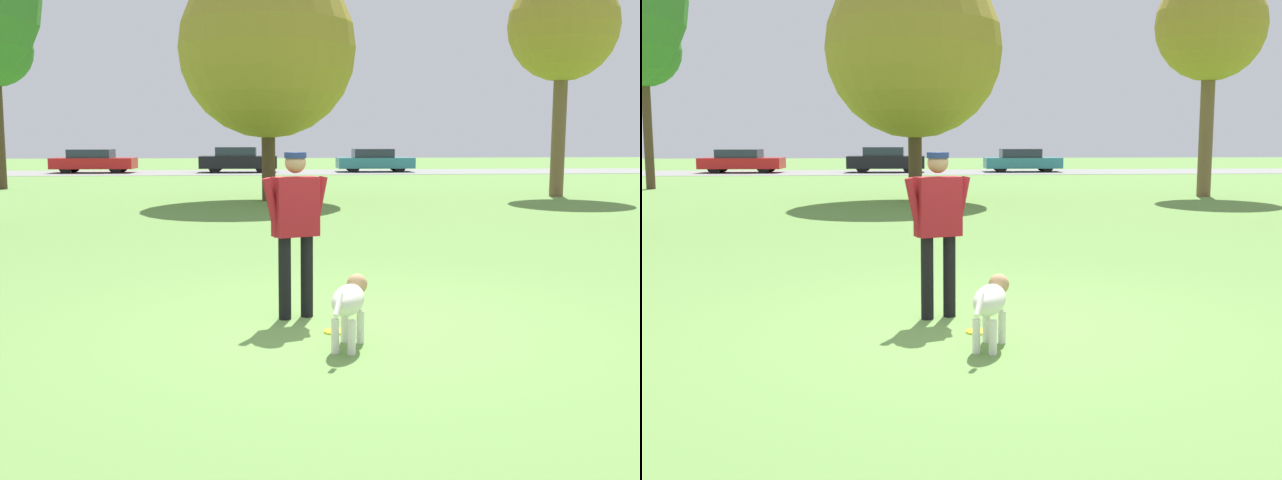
{
  "view_description": "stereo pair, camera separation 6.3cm",
  "coord_description": "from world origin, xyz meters",
  "views": [
    {
      "loc": [
        -0.94,
        -7.25,
        1.88
      ],
      "look_at": [
        -0.31,
        -0.21,
        0.9
      ],
      "focal_mm": 42.0,
      "sensor_mm": 36.0,
      "label": 1
    },
    {
      "loc": [
        -0.88,
        -7.26,
        1.88
      ],
      "look_at": [
        -0.31,
        -0.21,
        0.9
      ],
      "focal_mm": 42.0,
      "sensor_mm": 36.0,
      "label": 2
    }
  ],
  "objects": [
    {
      "name": "tree_far_right",
      "position": [
        8.7,
        15.79,
        5.22
      ],
      "size": [
        3.39,
        3.39,
        6.98
      ],
      "color": "brown",
      "rests_on": "ground_plane"
    },
    {
      "name": "person",
      "position": [
        -0.5,
        0.37,
        1.03
      ],
      "size": [
        0.71,
        0.37,
        1.72
      ],
      "rotation": [
        0.0,
        0.0,
        0.37
      ],
      "color": "black",
      "rests_on": "ground_plane"
    },
    {
      "name": "ground_plane",
      "position": [
        0.0,
        0.0,
        0.0
      ],
      "size": [
        120.0,
        120.0,
        0.0
      ],
      "primitive_type": "plane",
      "color": "#608C42"
    },
    {
      "name": "parked_car_black",
      "position": [
        -1.69,
        32.82,
        0.67
      ],
      "size": [
        4.12,
        1.88,
        1.34
      ],
      "rotation": [
        0.0,
        0.0,
        -0.04
      ],
      "color": "black",
      "rests_on": "ground_plane"
    },
    {
      "name": "tree_mid_center",
      "position": [
        -0.46,
        14.93,
        4.39
      ],
      "size": [
        5.14,
        5.14,
        6.98
      ],
      "color": "#4C3826",
      "rests_on": "ground_plane"
    },
    {
      "name": "parked_car_teal",
      "position": [
        5.62,
        32.81,
        0.61
      ],
      "size": [
        4.1,
        1.86,
        1.24
      ],
      "rotation": [
        0.0,
        0.0,
        -0.01
      ],
      "color": "teal",
      "rests_on": "ground_plane"
    },
    {
      "name": "frisbee",
      "position": [
        -0.16,
        -0.25,
        0.01
      ],
      "size": [
        0.23,
        0.23,
        0.02
      ],
      "color": "yellow",
      "rests_on": "ground_plane"
    },
    {
      "name": "dog",
      "position": [
        -0.09,
        -0.75,
        0.42
      ],
      "size": [
        0.48,
        0.94,
        0.61
      ],
      "rotation": [
        0.0,
        0.0,
        1.22
      ],
      "color": "silver",
      "rests_on": "ground_plane"
    },
    {
      "name": "tree_far_left",
      "position": [
        -9.94,
        20.69,
        4.88
      ],
      "size": [
        2.61,
        2.61,
        6.25
      ],
      "color": "#4C3826",
      "rests_on": "ground_plane"
    },
    {
      "name": "parked_car_red",
      "position": [
        -9.22,
        32.92,
        0.62
      ],
      "size": [
        4.29,
        1.97,
        1.23
      ],
      "rotation": [
        0.0,
        0.0,
        -0.04
      ],
      "color": "red",
      "rests_on": "ground_plane"
    },
    {
      "name": "far_road_strip",
      "position": [
        0.0,
        32.75,
        0.01
      ],
      "size": [
        120.0,
        6.0,
        0.01
      ],
      "color": "gray",
      "rests_on": "ground_plane"
    }
  ]
}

